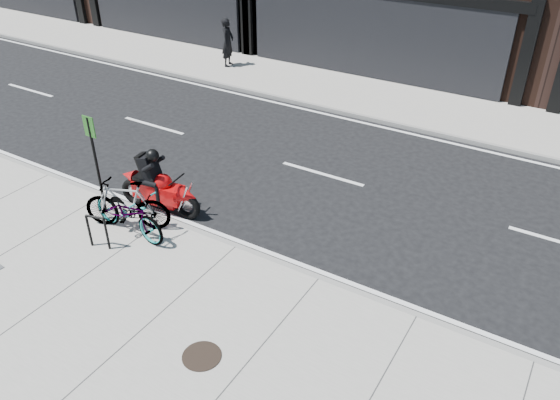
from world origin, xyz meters
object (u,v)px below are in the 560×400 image
Objects in this scene: motorcycle at (162,188)px; manhole_cover at (202,356)px; bicycle_rear at (127,204)px; sign_post at (95,156)px; pedestrian at (228,42)px; bike_rack at (97,229)px; bicycle_front at (128,212)px.

motorcycle is 3.31× the size of manhole_cover.
sign_post reaches higher than bicycle_rear.
manhole_cover is at bearing -158.82° from pedestrian.
bicycle_rear is (-0.01, 0.88, 0.12)m from bike_rack.
bicycle_front is at bearing -16.51° from sign_post.
motorcycle reaches higher than bicycle_rear.
sign_post is at bearing 132.96° from bike_rack.
bike_rack is 0.33× the size of sign_post.
motorcycle is (0.09, 1.90, 0.07)m from bike_rack.
manhole_cover is (3.72, -1.27, -0.45)m from bike_rack.
bike_rack is 1.90m from motorcycle.
pedestrian is (-5.00, 10.54, 0.39)m from bicycle_front.
bicycle_front is 1.18m from motorcycle.
bicycle_front reaches higher than manhole_cover.
pedestrian is 15.19m from manhole_cover.
motorcycle reaches higher than manhole_cover.
motorcycle is at bearing 8.71° from bicycle_front.
manhole_cover is at bearing 36.99° from bicycle_rear.
motorcycle is 10.57m from pedestrian.
bicycle_rear reaches higher than manhole_cover.
motorcycle is 1.62m from sign_post.
bicycle_rear is 0.89× the size of motorcycle.
motorcycle is at bearing 87.39° from bike_rack.
sign_post is at bearing 76.93° from bicycle_front.
bicycle_front is at bearing 27.06° from bicycle_rear.
sign_post is at bearing -124.32° from bicycle_rear.
pedestrian reaches higher than manhole_cover.
bicycle_front is 1.52m from sign_post.
sign_post reaches higher than bicycle_front.
sign_post reaches higher than motorcycle.
manhole_cover is (3.73, -2.15, -0.58)m from bicycle_rear.
bike_rack is at bearing 161.16° from manhole_cover.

